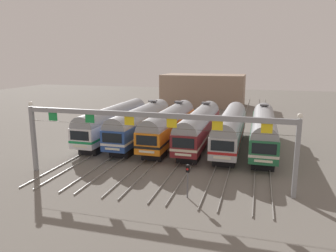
{
  "coord_description": "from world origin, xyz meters",
  "views": [
    {
      "loc": [
        9.1,
        -40.05,
        11.14
      ],
      "look_at": [
        -1.99,
        -0.6,
        2.54
      ],
      "focal_mm": 34.82,
      "sensor_mm": 36.0,
      "label": 1
    }
  ],
  "objects_px": {
    "commuter_train_blue": "(141,122)",
    "commuter_train_maroon": "(199,126)",
    "commuter_train_green": "(264,129)",
    "yard_signal_mast": "(188,175)",
    "commuter_train_white": "(114,121)",
    "catenary_gantry": "(150,125)",
    "commuter_train_stainless": "(231,127)",
    "commuter_train_orange": "(169,124)"
  },
  "relations": [
    {
      "from": "commuter_train_blue",
      "to": "commuter_train_maroon",
      "type": "height_order",
      "value": "same"
    },
    {
      "from": "commuter_train_green",
      "to": "yard_signal_mast",
      "type": "xyz_separation_m",
      "value": [
        -5.9,
        -15.86,
        -0.71
      ]
    },
    {
      "from": "commuter_train_blue",
      "to": "commuter_train_green",
      "type": "relative_size",
      "value": 1.0
    },
    {
      "from": "commuter_train_white",
      "to": "catenary_gantry",
      "type": "height_order",
      "value": "catenary_gantry"
    },
    {
      "from": "commuter_train_maroon",
      "to": "catenary_gantry",
      "type": "relative_size",
      "value": 0.73
    },
    {
      "from": "catenary_gantry",
      "to": "yard_signal_mast",
      "type": "height_order",
      "value": "catenary_gantry"
    },
    {
      "from": "commuter_train_blue",
      "to": "catenary_gantry",
      "type": "height_order",
      "value": "catenary_gantry"
    },
    {
      "from": "commuter_train_maroon",
      "to": "commuter_train_stainless",
      "type": "relative_size",
      "value": 1.0
    },
    {
      "from": "commuter_train_stainless",
      "to": "catenary_gantry",
      "type": "height_order",
      "value": "catenary_gantry"
    },
    {
      "from": "commuter_train_blue",
      "to": "yard_signal_mast",
      "type": "height_order",
      "value": "commuter_train_blue"
    },
    {
      "from": "commuter_train_orange",
      "to": "yard_signal_mast",
      "type": "bearing_deg",
      "value": -69.61
    },
    {
      "from": "commuter_train_blue",
      "to": "commuter_train_maroon",
      "type": "xyz_separation_m",
      "value": [
        7.86,
        0.0,
        0.0
      ]
    },
    {
      "from": "commuter_train_white",
      "to": "commuter_train_blue",
      "type": "bearing_deg",
      "value": 0.06
    },
    {
      "from": "commuter_train_orange",
      "to": "yard_signal_mast",
      "type": "distance_m",
      "value": 16.94
    },
    {
      "from": "commuter_train_orange",
      "to": "commuter_train_maroon",
      "type": "distance_m",
      "value": 3.93
    },
    {
      "from": "commuter_train_blue",
      "to": "commuter_train_orange",
      "type": "relative_size",
      "value": 1.0
    },
    {
      "from": "commuter_train_orange",
      "to": "yard_signal_mast",
      "type": "height_order",
      "value": "commuter_train_orange"
    },
    {
      "from": "commuter_train_maroon",
      "to": "commuter_train_green",
      "type": "xyz_separation_m",
      "value": [
        7.86,
        0.0,
        0.0
      ]
    },
    {
      "from": "commuter_train_orange",
      "to": "commuter_train_stainless",
      "type": "relative_size",
      "value": 1.0
    },
    {
      "from": "commuter_train_maroon",
      "to": "yard_signal_mast",
      "type": "height_order",
      "value": "commuter_train_maroon"
    },
    {
      "from": "commuter_train_white",
      "to": "commuter_train_green",
      "type": "xyz_separation_m",
      "value": [
        19.65,
        0.0,
        0.0
      ]
    },
    {
      "from": "commuter_train_blue",
      "to": "catenary_gantry",
      "type": "relative_size",
      "value": 0.73
    },
    {
      "from": "commuter_train_green",
      "to": "yard_signal_mast",
      "type": "height_order",
      "value": "commuter_train_green"
    },
    {
      "from": "catenary_gantry",
      "to": "commuter_train_maroon",
      "type": "bearing_deg",
      "value": 81.72
    },
    {
      "from": "commuter_train_green",
      "to": "catenary_gantry",
      "type": "bearing_deg",
      "value": -126.05
    },
    {
      "from": "commuter_train_stainless",
      "to": "commuter_train_white",
      "type": "bearing_deg",
      "value": 180.0
    },
    {
      "from": "commuter_train_orange",
      "to": "commuter_train_stainless",
      "type": "height_order",
      "value": "commuter_train_orange"
    },
    {
      "from": "commuter_train_blue",
      "to": "commuter_train_stainless",
      "type": "xyz_separation_m",
      "value": [
        11.79,
        -0.0,
        -0.0
      ]
    },
    {
      "from": "commuter_train_white",
      "to": "commuter_train_orange",
      "type": "relative_size",
      "value": 1.0
    },
    {
      "from": "commuter_train_stainless",
      "to": "commuter_train_maroon",
      "type": "bearing_deg",
      "value": 179.94
    },
    {
      "from": "commuter_train_orange",
      "to": "commuter_train_maroon",
      "type": "bearing_deg",
      "value": 0.0
    },
    {
      "from": "commuter_train_maroon",
      "to": "commuter_train_blue",
      "type": "bearing_deg",
      "value": 180.0
    },
    {
      "from": "commuter_train_white",
      "to": "commuter_train_stainless",
      "type": "height_order",
      "value": "same"
    },
    {
      "from": "commuter_train_orange",
      "to": "commuter_train_green",
      "type": "relative_size",
      "value": 1.0
    },
    {
      "from": "commuter_train_white",
      "to": "yard_signal_mast",
      "type": "xyz_separation_m",
      "value": [
        13.76,
        -15.86,
        -0.7
      ]
    },
    {
      "from": "commuter_train_blue",
      "to": "commuter_train_stainless",
      "type": "relative_size",
      "value": 1.0
    },
    {
      "from": "commuter_train_white",
      "to": "commuter_train_blue",
      "type": "height_order",
      "value": "commuter_train_blue"
    },
    {
      "from": "commuter_train_white",
      "to": "commuter_train_orange",
      "type": "height_order",
      "value": "commuter_train_orange"
    },
    {
      "from": "commuter_train_green",
      "to": "catenary_gantry",
      "type": "xyz_separation_m",
      "value": [
        -9.83,
        -13.5,
        2.64
      ]
    },
    {
      "from": "commuter_train_maroon",
      "to": "commuter_train_green",
      "type": "height_order",
      "value": "same"
    },
    {
      "from": "commuter_train_stainless",
      "to": "yard_signal_mast",
      "type": "relative_size",
      "value": 6.38
    },
    {
      "from": "commuter_train_white",
      "to": "commuter_train_blue",
      "type": "xyz_separation_m",
      "value": [
        3.93,
        0.0,
        0.0
      ]
    }
  ]
}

